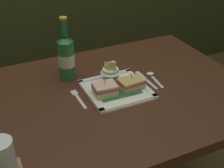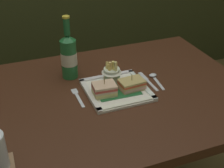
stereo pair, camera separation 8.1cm
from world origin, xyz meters
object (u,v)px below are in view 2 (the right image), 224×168
at_px(fries_cup, 112,73).
at_px(sandwich_half_right, 132,84).
at_px(square_plate, 116,90).
at_px(spoon, 154,77).
at_px(fork, 78,97).
at_px(sandwich_half_left, 104,89).
at_px(knife, 147,80).
at_px(dining_table, 108,113).
at_px(beer_bottle, 69,55).

bearing_deg(fries_cup, sandwich_half_right, -55.19).
relative_size(square_plate, fries_cup, 2.35).
bearing_deg(spoon, fries_cup, 173.19).
relative_size(square_plate, spoon, 1.82).
bearing_deg(fork, sandwich_half_left, -19.28).
bearing_deg(knife, sandwich_half_right, -152.58).
relative_size(dining_table, fries_cup, 11.27).
height_order(square_plate, fries_cup, fries_cup).
distance_m(square_plate, beer_bottle, 0.26).
relative_size(square_plate, sandwich_half_left, 2.62).
distance_m(dining_table, spoon, 0.26).
xyz_separation_m(dining_table, fork, (-0.12, 0.02, 0.10)).
distance_m(fries_cup, knife, 0.17).
bearing_deg(spoon, knife, -169.88).
bearing_deg(sandwich_half_left, knife, 13.24).
xyz_separation_m(sandwich_half_right, fries_cup, (-0.06, 0.08, 0.02)).
height_order(square_plate, fork, square_plate).
xyz_separation_m(beer_bottle, fork, (-0.02, -0.17, -0.10)).
distance_m(sandwich_half_right, knife, 0.11).
bearing_deg(fork, knife, 2.76).
bearing_deg(square_plate, fork, 174.39).
distance_m(dining_table, knife, 0.22).
bearing_deg(square_plate, knife, 11.19).
distance_m(fries_cup, beer_bottle, 0.20).
relative_size(sandwich_half_right, spoon, 0.77).
bearing_deg(knife, dining_table, -169.83).
relative_size(square_plate, sandwich_half_right, 2.36).
bearing_deg(fries_cup, sandwich_half_left, -127.50).
relative_size(square_plate, knife, 1.47).
bearing_deg(dining_table, fork, 170.54).
xyz_separation_m(sandwich_half_right, spoon, (0.14, 0.06, -0.03)).
relative_size(fries_cup, beer_bottle, 0.38).
height_order(sandwich_half_left, knife, sandwich_half_left).
bearing_deg(beer_bottle, fries_cup, -40.64).
relative_size(sandwich_half_right, fork, 0.74).
relative_size(dining_table, spoon, 8.71).
bearing_deg(dining_table, sandwich_half_left, -140.70).
xyz_separation_m(fries_cup, spoon, (0.19, -0.02, -0.05)).
bearing_deg(fries_cup, dining_table, -123.41).
bearing_deg(beer_bottle, square_plate, -52.35).
distance_m(beer_bottle, knife, 0.36).
height_order(sandwich_half_left, fries_cup, fries_cup).
xyz_separation_m(dining_table, sandwich_half_left, (-0.02, -0.02, 0.13)).
distance_m(dining_table, sandwich_half_left, 0.14).
bearing_deg(beer_bottle, dining_table, -61.39).
height_order(dining_table, fork, fork).
height_order(dining_table, knife, knife).
xyz_separation_m(sandwich_half_right, knife, (0.10, 0.05, -0.03)).
bearing_deg(fries_cup, knife, -10.98).
xyz_separation_m(knife, spoon, (0.04, 0.01, 0.00)).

